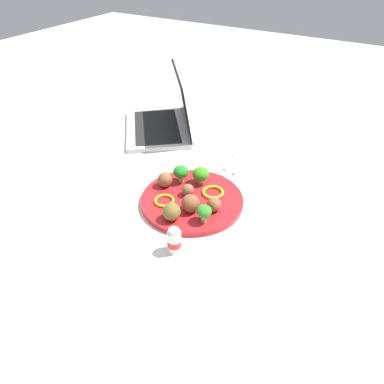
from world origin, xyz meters
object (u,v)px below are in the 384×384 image
object	(u,v)px
plate	(192,200)
pepper_ring_mid_right	(213,192)
broccoli_floret_center	(204,212)
broccoli_floret_back_right	(201,174)
napkin	(237,163)
meatball_near_rim	(214,204)
fork	(233,159)
broccoli_floret_back_left	(181,172)
meatball_mid_right	(190,203)
knife	(244,162)
laptop	(164,120)
meatball_far_rim	(165,180)
pepper_ring_mid_left	(164,201)
meatball_mid_left	(188,190)
yogurt_bottle	(174,241)
meatball_center	(172,212)

from	to	relation	value
plate	pepper_ring_mid_right	bearing A→B (deg)	-39.84
broccoli_floret_center	pepper_ring_mid_right	distance (m)	0.12
broccoli_floret_back_right	napkin	xyz separation A→B (m)	(0.17, -0.04, -0.04)
meatball_near_rim	fork	size ratio (longest dim) A/B	0.31
broccoli_floret_back_right	pepper_ring_mid_right	xyz separation A→B (m)	(-0.03, -0.05, -0.03)
broccoli_floret_back_left	meatball_mid_right	distance (m)	0.14
broccoli_floret_back_right	napkin	size ratio (longest dim) A/B	0.29
meatball_mid_right	pepper_ring_mid_right	size ratio (longest dim) A/B	0.78
knife	laptop	world-z (taller)	laptop
pepper_ring_mid_right	knife	size ratio (longest dim) A/B	0.42
meatball_far_rim	broccoli_floret_back_right	bearing A→B (deg)	-51.40
broccoli_floret_back_right	broccoli_floret_center	size ratio (longest dim) A/B	1.06
pepper_ring_mid_left	fork	distance (m)	0.31
broccoli_floret_back_left	pepper_ring_mid_right	distance (m)	0.11
plate	napkin	size ratio (longest dim) A/B	1.65
broccoli_floret_center	meatball_near_rim	distance (m)	0.05
plate	broccoli_floret_back_right	xyz separation A→B (m)	(0.07, 0.01, 0.04)
meatball_mid_left	fork	size ratio (longest dim) A/B	0.28
pepper_ring_mid_right	knife	bearing A→B (deg)	-0.20
meatball_mid_right	napkin	world-z (taller)	meatball_mid_right
meatball_far_rim	yogurt_bottle	xyz separation A→B (m)	(-0.19, -0.15, -0.01)
plate	meatball_mid_right	size ratio (longest dim) A/B	5.85
broccoli_floret_back_left	knife	bearing A→B (deg)	-27.81
pepper_ring_mid_right	napkin	world-z (taller)	pepper_ring_mid_right
meatball_center	meatball_mid_right	distance (m)	0.06
broccoli_floret_back_right	meatball_mid_right	distance (m)	0.13
plate	laptop	world-z (taller)	laptop
meatball_mid_left	meatball_mid_right	distance (m)	0.07
meatball_near_rim	pepper_ring_mid_left	distance (m)	0.14
napkin	meatball_mid_left	bearing A→B (deg)	170.71
meatball_center	fork	size ratio (longest dim) A/B	0.38
broccoli_floret_center	meatball_mid_right	world-z (taller)	same
plate	broccoli_floret_back_right	distance (m)	0.08
meatball_near_rim	fork	xyz separation A→B (m)	(0.27, 0.07, -0.03)
broccoli_floret_back_right	meatball_near_rim	world-z (taller)	broccoli_floret_back_right
plate	pepper_ring_mid_left	world-z (taller)	pepper_ring_mid_left
broccoli_floret_center	pepper_ring_mid_right	world-z (taller)	broccoli_floret_center
broccoli_floret_back_right	yogurt_bottle	xyz separation A→B (m)	(-0.25, -0.07, -0.02)
pepper_ring_mid_left	knife	world-z (taller)	pepper_ring_mid_left
meatball_center	fork	distance (m)	0.36
yogurt_bottle	laptop	bearing A→B (deg)	36.34
meatball_center	laptop	xyz separation A→B (m)	(0.43, 0.31, 0.00)
plate	laptop	bearing A→B (deg)	43.86
meatball_mid_left	napkin	size ratio (longest dim) A/B	0.20
plate	laptop	size ratio (longest dim) A/B	0.72
meatball_far_rim	laptop	bearing A→B (deg)	34.59
napkin	meatball_far_rim	bearing A→B (deg)	153.64
meatball_near_rim	fork	distance (m)	0.28
meatball_center	napkin	distance (m)	0.35
pepper_ring_mid_left	plate	bearing A→B (deg)	-47.00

